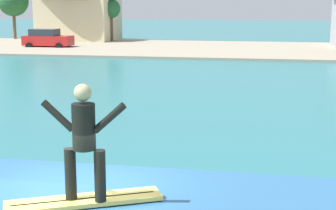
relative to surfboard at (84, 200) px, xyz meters
name	(u,v)px	position (x,y,z in m)	size (l,w,h in m)	color
surfboard	(84,200)	(0.00, 0.00, 0.00)	(2.15, 1.40, 0.06)	#EAD159
surfer	(84,137)	(0.04, -0.05, 0.94)	(1.21, 0.32, 1.64)	black
shoreline_bank	(237,49)	(-0.53, 42.15, -1.41)	(120.00, 18.15, 0.20)	gray
car_near_shore	(47,39)	(-18.37, 40.63, -0.56)	(4.52, 2.31, 1.86)	red
house_with_chimney	(79,3)	(-18.60, 50.11, 2.79)	(9.79, 9.79, 7.76)	beige
tree_tall_bare	(111,10)	(-14.61, 49.03, 2.05)	(2.05, 2.05, 4.70)	brown
tree_short_bushy	(13,1)	(-26.66, 50.46, 2.94)	(3.45, 3.45, 6.20)	brown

